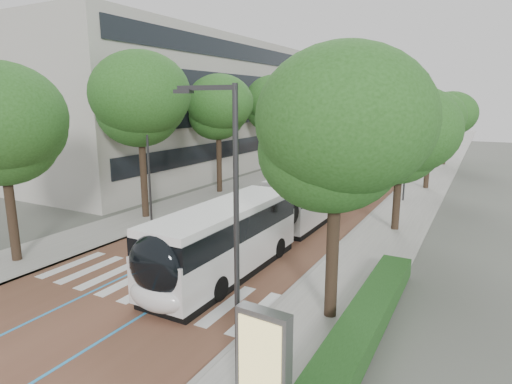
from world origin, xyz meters
TOP-DOWN VIEW (x-y plane):
  - ground at (0.00, 0.00)m, footprint 160.00×160.00m
  - road at (0.00, 40.00)m, footprint 11.00×140.00m
  - sidewalk_left at (-7.50, 40.00)m, footprint 4.00×140.00m
  - sidewalk_right at (7.50, 40.00)m, footprint 4.00×140.00m
  - kerb_left at (-5.60, 40.00)m, footprint 0.20×140.00m
  - kerb_right at (5.60, 40.00)m, footprint 0.20×140.00m
  - zebra_crossing at (0.20, 1.00)m, footprint 10.55×3.60m
  - lane_line_left at (-1.60, 40.00)m, footprint 0.12×126.00m
  - lane_line_right at (1.60, 40.00)m, footprint 0.12×126.00m
  - office_building at (-19.47, 28.00)m, footprint 18.11×40.00m
  - hedge at (9.10, 0.00)m, footprint 1.20×14.00m
  - streetlight_near at (6.62, -3.00)m, footprint 1.82×0.20m
  - streetlight_far at (6.62, 22.00)m, footprint 1.82×0.20m
  - lamp_post_left at (-6.10, 8.00)m, footprint 0.14×0.14m
  - trees_left at (-7.50, 23.86)m, footprint 6.27×60.84m
  - trees_right at (7.70, 21.95)m, footprint 6.03×47.91m
  - lead_bus at (2.30, 7.38)m, footprint 2.67×18.42m
  - bus_queued_0 at (2.69, 23.22)m, footprint 3.29×12.53m
  - bus_queued_1 at (2.23, 37.13)m, footprint 2.85×12.46m
  - ad_panel at (7.91, -3.65)m, footprint 1.39×0.56m

SIDE VIEW (x-z plane):
  - ground at x=0.00m, z-range 0.00..0.00m
  - road at x=0.00m, z-range 0.00..0.02m
  - lane_line_left at x=-1.60m, z-range 0.02..0.03m
  - lane_line_right at x=1.60m, z-range 0.02..0.03m
  - zebra_crossing at x=0.20m, z-range 0.02..0.03m
  - sidewalk_left at x=-7.50m, z-range 0.00..0.12m
  - sidewalk_right at x=7.50m, z-range 0.00..0.12m
  - kerb_left at x=-5.60m, z-range -0.01..0.13m
  - kerb_right at x=5.60m, z-range -0.01..0.13m
  - hedge at x=9.10m, z-range 0.12..0.92m
  - ad_panel at x=7.91m, z-range 0.19..3.02m
  - bus_queued_0 at x=2.69m, z-range 0.02..3.22m
  - bus_queued_1 at x=2.23m, z-range 0.02..3.22m
  - lead_bus at x=2.30m, z-range 0.03..3.23m
  - lamp_post_left at x=-6.10m, z-range 0.12..8.12m
  - streetlight_near at x=6.62m, z-range 0.82..8.82m
  - streetlight_far at x=6.62m, z-range 0.82..8.82m
  - trees_right at x=7.70m, z-range 1.32..10.29m
  - trees_left at x=-7.50m, z-range 1.84..12.00m
  - office_building at x=-19.47m, z-range 0.00..14.00m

